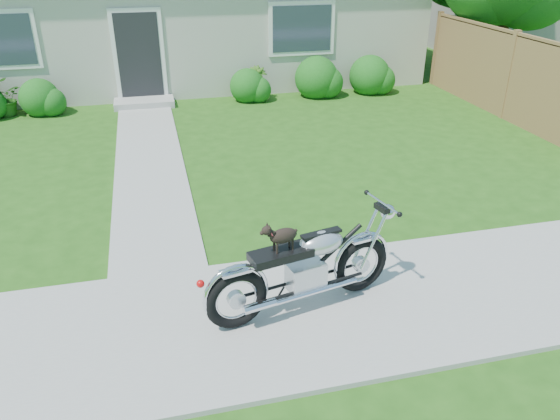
{
  "coord_description": "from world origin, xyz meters",
  "views": [
    {
      "loc": [
        -1.4,
        -4.62,
        3.67
      ],
      "look_at": [
        -0.02,
        1.0,
        0.75
      ],
      "focal_mm": 35.0,
      "sensor_mm": 36.0,
      "label": 1
    }
  ],
  "objects_px": {
    "potted_plant_left": "(3,99)",
    "potted_plant_right": "(258,83)",
    "fence": "(509,76)",
    "motorcycle_with_dog": "(306,267)"
  },
  "relations": [
    {
      "from": "fence",
      "to": "potted_plant_right",
      "type": "height_order",
      "value": "fence"
    },
    {
      "from": "potted_plant_left",
      "to": "motorcycle_with_dog",
      "type": "height_order",
      "value": "motorcycle_with_dog"
    },
    {
      "from": "potted_plant_left",
      "to": "potted_plant_right",
      "type": "bearing_deg",
      "value": 0.0
    },
    {
      "from": "fence",
      "to": "potted_plant_right",
      "type": "bearing_deg",
      "value": 150.88
    },
    {
      "from": "potted_plant_left",
      "to": "motorcycle_with_dog",
      "type": "relative_size",
      "value": 0.36
    },
    {
      "from": "potted_plant_left",
      "to": "potted_plant_right",
      "type": "distance_m",
      "value": 5.83
    },
    {
      "from": "fence",
      "to": "motorcycle_with_dog",
      "type": "xyz_separation_m",
      "value": [
        -6.27,
        -5.71,
        -0.4
      ]
    },
    {
      "from": "potted_plant_right",
      "to": "motorcycle_with_dog",
      "type": "relative_size",
      "value": 0.37
    },
    {
      "from": "potted_plant_left",
      "to": "motorcycle_with_dog",
      "type": "xyz_separation_m",
      "value": [
        4.59,
        -8.51,
        0.13
      ]
    },
    {
      "from": "potted_plant_right",
      "to": "fence",
      "type": "bearing_deg",
      "value": -29.12
    }
  ]
}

